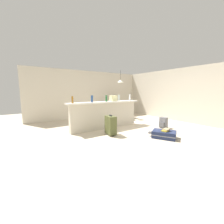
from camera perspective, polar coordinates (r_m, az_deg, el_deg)
ground_plane at (r=5.64m, az=5.32°, el=-6.69°), size 13.00×13.00×0.05m
wall_back at (r=8.04m, az=-8.54°, el=6.98°), size 6.60×0.10×2.50m
wall_right at (r=7.92m, az=21.46°, el=6.46°), size 0.10×6.00×2.50m
partition_half_wall at (r=5.52m, az=-2.69°, el=-1.45°), size 2.80×0.20×0.99m
bar_countertop at (r=5.46m, az=-2.73°, el=3.96°), size 2.96×0.40×0.05m
bottle_amber at (r=4.87m, az=-15.54°, el=4.76°), size 0.06×0.06×0.23m
bottle_blue at (r=5.13m, az=-8.00°, el=5.24°), size 0.07×0.07×0.24m
bottle_green at (r=5.41m, az=-2.27°, el=5.46°), size 0.07×0.07×0.24m
bottle_clear at (r=5.80m, az=2.75°, el=5.73°), size 0.07×0.07×0.25m
bottle_white at (r=6.19m, az=7.09°, el=5.91°), size 0.07×0.07×0.27m
grocery_bag at (r=5.69m, az=0.53°, el=5.52°), size 0.26×0.18×0.22m
dining_table at (r=7.68m, az=2.87°, el=2.48°), size 1.10×0.80×0.74m
dining_chair_near_partition at (r=7.20m, az=5.08°, el=1.00°), size 0.46×0.46×0.93m
dining_chair_far_side at (r=8.16m, az=0.84°, el=1.91°), size 0.46×0.46×0.93m
pendant_lamp at (r=7.62m, az=3.34°, el=12.21°), size 0.34×0.34×0.67m
suitcase_flat_navy at (r=4.76m, az=20.06°, el=-8.38°), size 0.77×0.89×0.22m
suitcase_upright_olive at (r=4.72m, az=-0.57°, el=-5.23°), size 0.30×0.47×0.67m
backpack_grey at (r=5.98m, az=19.82°, el=-4.07°), size 0.26×0.29×0.42m
book_stack at (r=4.70m, az=20.71°, el=-6.74°), size 0.29×0.21×0.08m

